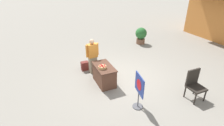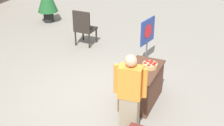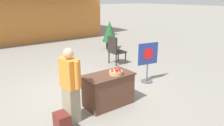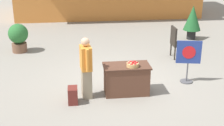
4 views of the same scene
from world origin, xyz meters
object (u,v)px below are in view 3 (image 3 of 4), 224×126
at_px(display_table, 108,90).
at_px(poster_board, 148,60).
at_px(patio_chair, 115,49).
at_px(person_visitor, 70,85).
at_px(backpack, 62,123).
at_px(apple_basket, 116,72).
at_px(potted_plant_far_left, 110,32).

xyz_separation_m(display_table, poster_board, (1.85, 0.50, 0.31)).
bearing_deg(patio_chair, poster_board, -99.21).
bearing_deg(person_visitor, display_table, -0.00).
distance_m(display_table, patio_chair, 3.41).
bearing_deg(backpack, apple_basket, 11.00).
bearing_deg(backpack, person_visitor, 39.40).
bearing_deg(person_visitor, patio_chair, 33.14).
xyz_separation_m(person_visitor, patio_chair, (3.26, 2.72, -0.21)).
bearing_deg(apple_basket, patio_chair, 52.73).
xyz_separation_m(patio_chair, potted_plant_far_left, (1.37, 2.23, 0.24)).
bearing_deg(potted_plant_far_left, display_table, -126.57).
xyz_separation_m(backpack, potted_plant_far_left, (5.00, 5.24, 0.64)).
height_order(patio_chair, potted_plant_far_left, potted_plant_far_left).
distance_m(apple_basket, patio_chair, 3.42).
bearing_deg(display_table, person_visitor, -173.33).
height_order(apple_basket, backpack, apple_basket).
distance_m(display_table, poster_board, 1.94).
height_order(backpack, potted_plant_far_left, potted_plant_far_left).
distance_m(patio_chair, potted_plant_far_left, 2.63).
xyz_separation_m(apple_basket, poster_board, (1.72, 0.61, -0.15)).
bearing_deg(patio_chair, backpack, -139.97).
bearing_deg(backpack, patio_chair, 39.77).
bearing_deg(apple_basket, person_visitor, -179.70).
relative_size(backpack, patio_chair, 0.38).
bearing_deg(display_table, apple_basket, -40.15).
xyz_separation_m(display_table, patio_chair, (2.20, 2.60, 0.21)).
bearing_deg(patio_chair, display_table, -130.07).
bearing_deg(person_visitor, apple_basket, -6.37).
relative_size(poster_board, patio_chair, 1.12).
distance_m(person_visitor, patio_chair, 4.25).
distance_m(apple_basket, potted_plant_far_left, 6.02).
bearing_deg(apple_basket, display_table, 139.85).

